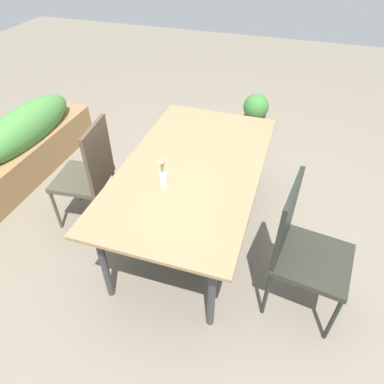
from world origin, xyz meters
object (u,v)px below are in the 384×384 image
(dining_table, at_px, (192,171))
(flower_vase, at_px, (163,174))
(chair_near_left, at_px, (302,246))
(potted_plant, at_px, (255,115))
(chair_far_side, at_px, (89,171))

(dining_table, bearing_deg, flower_vase, 158.25)
(chair_near_left, height_order, potted_plant, chair_near_left)
(chair_far_side, xyz_separation_m, potted_plant, (1.86, -1.10, -0.24))
(dining_table, bearing_deg, chair_far_side, 95.35)
(dining_table, height_order, potted_plant, dining_table)
(chair_far_side, height_order, flower_vase, chair_far_side)
(chair_near_left, xyz_separation_m, potted_plant, (2.18, 0.65, -0.27))
(dining_table, xyz_separation_m, flower_vase, (-0.29, 0.12, 0.15))
(chair_near_left, height_order, flower_vase, chair_near_left)
(flower_vase, bearing_deg, dining_table, -21.75)
(chair_far_side, height_order, potted_plant, chair_far_side)
(chair_near_left, bearing_deg, potted_plant, -155.41)
(dining_table, distance_m, potted_plant, 1.83)
(potted_plant, bearing_deg, flower_vase, 170.75)
(chair_near_left, xyz_separation_m, flower_vase, (0.11, 0.99, 0.27))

